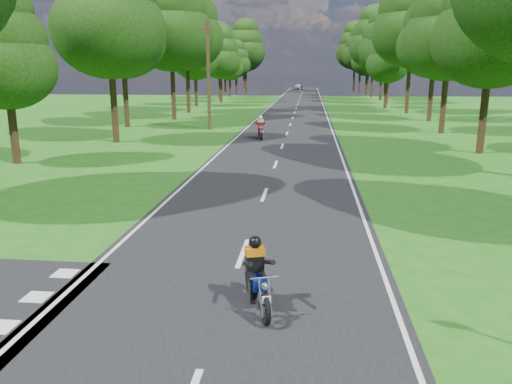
# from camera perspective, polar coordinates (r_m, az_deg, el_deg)

# --- Properties ---
(ground) EXTENTS (160.00, 160.00, 0.00)m
(ground) POSITION_cam_1_polar(r_m,az_deg,el_deg) (10.70, -2.94, -10.85)
(ground) COLOR #1D5D15
(ground) RESTS_ON ground
(main_road) EXTENTS (7.00, 140.00, 0.02)m
(main_road) POSITION_cam_1_polar(r_m,az_deg,el_deg) (59.79, 4.61, 9.50)
(main_road) COLOR black
(main_road) RESTS_ON ground
(road_markings) EXTENTS (7.40, 140.00, 0.01)m
(road_markings) POSITION_cam_1_polar(r_m,az_deg,el_deg) (57.92, 4.42, 9.38)
(road_markings) COLOR silver
(road_markings) RESTS_ON main_road
(treeline) EXTENTS (40.00, 115.35, 14.78)m
(treeline) POSITION_cam_1_polar(r_m,az_deg,el_deg) (69.77, 6.21, 16.85)
(treeline) COLOR black
(treeline) RESTS_ON ground
(telegraph_pole) EXTENTS (1.20, 0.26, 8.00)m
(telegraph_pole) POSITION_cam_1_polar(r_m,az_deg,el_deg) (38.35, -5.45, 13.17)
(telegraph_pole) COLOR #382616
(telegraph_pole) RESTS_ON ground
(rider_near_blue) EXTENTS (1.05, 1.74, 1.38)m
(rider_near_blue) POSITION_cam_1_polar(r_m,az_deg,el_deg) (9.56, 0.13, -9.30)
(rider_near_blue) COLOR navy
(rider_near_blue) RESTS_ON main_road
(rider_far_red) EXTENTS (0.94, 1.90, 1.51)m
(rider_far_red) POSITION_cam_1_polar(r_m,az_deg,el_deg) (33.02, 0.54, 7.40)
(rider_far_red) COLOR #AB1A0D
(rider_far_red) RESTS_ON main_road
(distant_car) EXTENTS (2.17, 4.38, 1.44)m
(distant_car) POSITION_cam_1_polar(r_m,az_deg,el_deg) (114.68, 4.85, 11.90)
(distant_car) COLOR silver
(distant_car) RESTS_ON main_road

